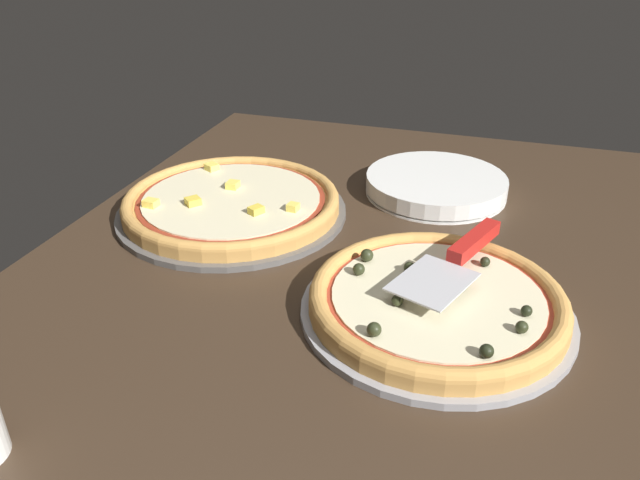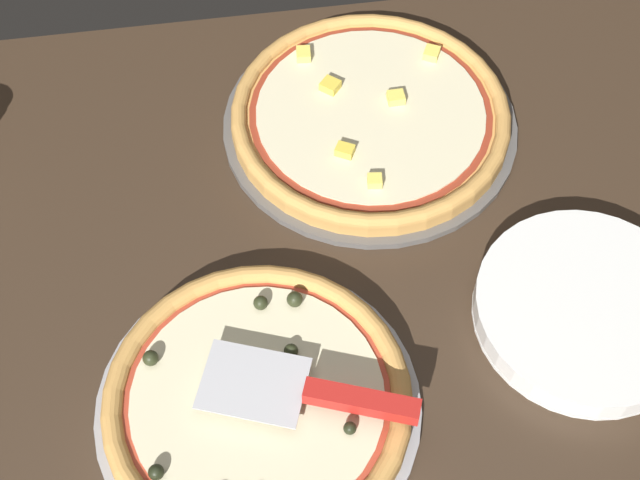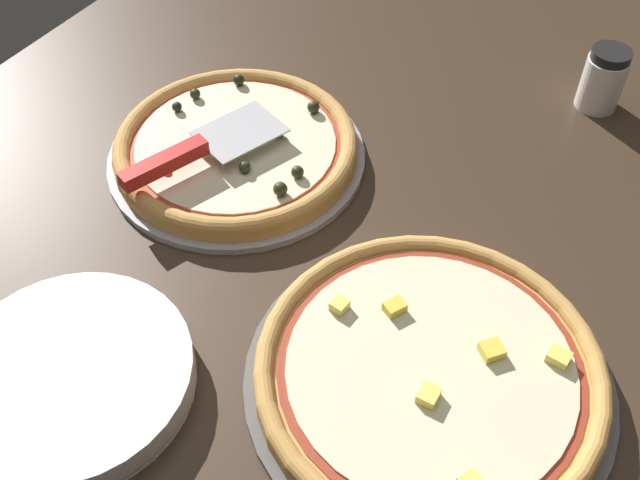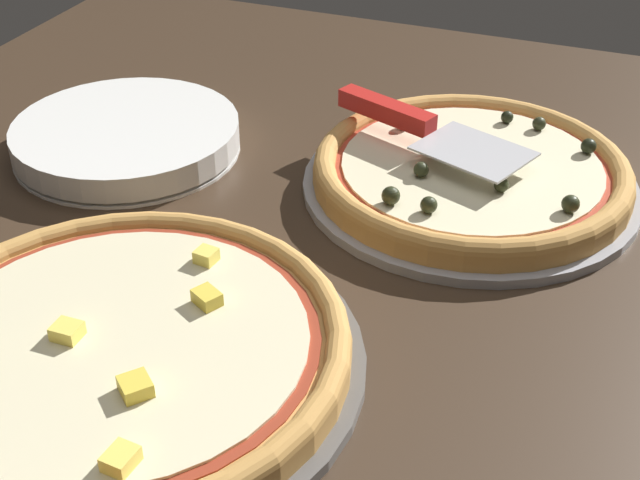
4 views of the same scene
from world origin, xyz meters
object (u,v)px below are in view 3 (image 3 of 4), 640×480
at_px(pizza_front, 236,146).
at_px(parmesan_shaker, 603,79).
at_px(serving_spatula, 187,154).
at_px(pizza_back, 430,370).
at_px(plate_stack, 72,377).

height_order(pizza_front, parmesan_shaker, parmesan_shaker).
relative_size(pizza_front, serving_spatula, 1.42).
distance_m(serving_spatula, parmesan_shaker, 0.60).
bearing_deg(serving_spatula, pizza_back, 73.75).
distance_m(pizza_front, parmesan_shaker, 0.54).
bearing_deg(pizza_back, serving_spatula, -106.25).
height_order(pizza_front, plate_stack, pizza_front).
xyz_separation_m(pizza_back, parmesan_shaker, (-0.56, 0.01, 0.02)).
xyz_separation_m(pizza_front, pizza_back, (0.19, 0.38, 0.00)).
height_order(pizza_front, serving_spatula, serving_spatula).
distance_m(serving_spatula, plate_stack, 0.32).
height_order(pizza_back, plate_stack, pizza_back).
height_order(serving_spatula, parmesan_shaker, parmesan_shaker).
bearing_deg(pizza_front, serving_spatula, -15.94).
relative_size(plate_stack, parmesan_shaker, 2.72).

